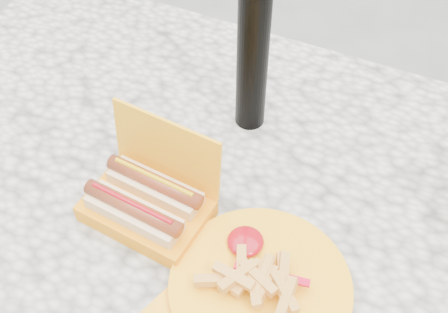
% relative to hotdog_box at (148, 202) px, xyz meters
% --- Properties ---
extents(picnic_table, '(1.20, 0.80, 0.75)m').
position_rel_hotdog_box_xyz_m(picnic_table, '(0.06, 0.09, -0.14)').
color(picnic_table, beige).
rests_on(picnic_table, ground).
extents(hotdog_box, '(0.19, 0.14, 0.15)m').
position_rel_hotdog_box_xyz_m(hotdog_box, '(0.00, 0.00, 0.00)').
color(hotdog_box, '#FAA712').
rests_on(hotdog_box, picnic_table).
extents(fries_plate, '(0.28, 0.35, 0.05)m').
position_rel_hotdog_box_xyz_m(fries_plate, '(0.19, -0.05, -0.02)').
color(fries_plate, '#FFAA22').
rests_on(fries_plate, picnic_table).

